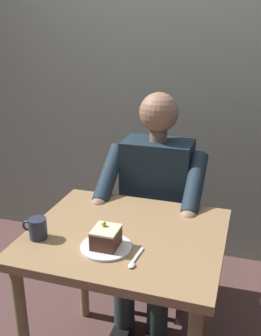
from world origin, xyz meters
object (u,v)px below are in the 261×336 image
(dining_table, at_px, (126,256))
(coffee_cup, at_px, (37,228))
(seated_person, at_px, (153,208))
(cake_slice, at_px, (106,237))
(chair, at_px, (160,221))
(dessert_spoon, at_px, (134,261))

(dining_table, relative_size, coffee_cup, 7.47)
(dining_table, xyz_separation_m, seated_person, (0.00, -0.47, 0.01))
(cake_slice, bearing_deg, coffee_cup, 2.24)
(chair, bearing_deg, seated_person, 90.00)
(dining_table, relative_size, seated_person, 0.65)
(chair, height_order, dessert_spoon, chair)
(coffee_cup, bearing_deg, dining_table, -155.69)
(coffee_cup, distance_m, dessert_spoon, 0.42)
(dining_table, xyz_separation_m, dessert_spoon, (-0.10, 0.19, 0.12))
(dining_table, bearing_deg, dessert_spoon, 116.85)
(chair, relative_size, cake_slice, 8.01)
(seated_person, height_order, cake_slice, seated_person)
(chair, relative_size, seated_person, 0.71)
(cake_slice, height_order, dessert_spoon, cake_slice)
(cake_slice, xyz_separation_m, dessert_spoon, (-0.13, 0.06, -0.04))
(dessert_spoon, bearing_deg, dining_table, -63.15)
(chair, distance_m, cake_slice, 0.83)
(dessert_spoon, bearing_deg, cake_slice, -23.17)
(dining_table, height_order, chair, chair)
(chair, height_order, seated_person, seated_person)
(chair, bearing_deg, coffee_cup, 67.56)
(coffee_cup, bearing_deg, chair, -112.44)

